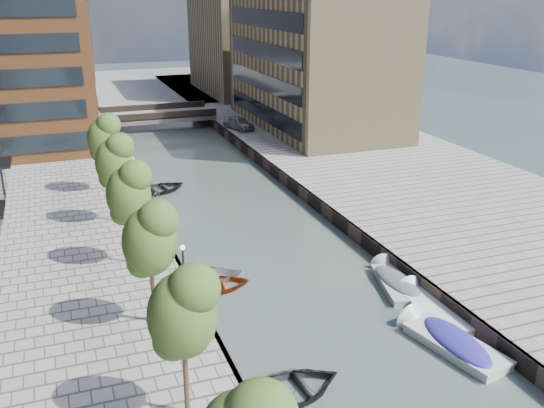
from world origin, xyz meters
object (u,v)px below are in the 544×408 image
tree_2 (182,310)px  tree_6 (104,136)px  tree_5 (114,159)px  tree_4 (128,191)px  motorboat_2 (428,307)px  sloop_4 (158,192)px  bridge (158,115)px  tree_3 (149,237)px  sloop_2 (211,289)px  motorboat_3 (447,341)px  motorboat_4 (394,281)px  sloop_3 (201,282)px  car (239,123)px  sloop_1 (287,396)px

tree_2 → tree_6: same height
tree_5 → tree_4: bearing=-90.0°
tree_6 → motorboat_2: tree_6 is taller
sloop_4 → tree_4: bearing=148.1°
tree_2 → tree_4: size_ratio=1.00×
bridge → tree_6: 27.63m
tree_3 → motorboat_2: size_ratio=1.13×
sloop_2 → motorboat_3: size_ratio=0.76×
tree_5 → motorboat_4: 19.58m
tree_4 → sloop_3: size_ratio=1.19×
tree_5 → car: tree_5 is taller
tree_2 → tree_4: same height
motorboat_2 → car: 40.33m
bridge → sloop_3: bridge is taller
sloop_2 → motorboat_2: (10.17, -6.07, 0.10)m
motorboat_4 → tree_4: bearing=156.4°
sloop_2 → car: size_ratio=1.04×
sloop_1 → sloop_2: sloop_1 is taller
tree_2 → sloop_1: bearing=9.7°
sloop_2 → sloop_4: bearing=3.5°
bridge → motorboat_2: bearing=-83.7°
bridge → tree_2: 54.81m
sloop_2 → motorboat_3: (9.03, -9.30, 0.23)m
car → bridge: bearing=111.7°
tree_4 → motorboat_3: (12.81, -12.33, -5.08)m
motorboat_4 → tree_2: bearing=-149.7°
tree_3 → motorboat_3: 14.77m
tree_4 → motorboat_4: bearing=-23.6°
tree_2 → sloop_2: tree_2 is taller
tree_4 → car: bearing=62.8°
tree_3 → tree_6: bearing=90.0°
sloop_1 → sloop_2: size_ratio=1.12×
tree_3 → sloop_4: size_ratio=1.20×
motorboat_2 → motorboat_3: bearing=-109.4°
sloop_1 → motorboat_2: size_ratio=0.94×
sloop_2 → motorboat_2: bearing=-116.8°
tree_4 → sloop_2: (3.77, -3.03, -5.31)m
tree_5 → tree_6: bearing=90.0°
tree_4 → sloop_1: 14.92m
tree_5 → sloop_4: size_ratio=1.20×
tree_3 → tree_5: same height
tree_2 → motorboat_4: size_ratio=1.14×
tree_6 → motorboat_4: size_ratio=1.14×
tree_4 → motorboat_3: tree_4 is taller
tree_2 → sloop_1: tree_2 is taller
sloop_3 → motorboat_3: bearing=-134.8°
sloop_3 → motorboat_4: (10.29, -4.08, 0.20)m
sloop_2 → motorboat_2: 11.85m
tree_3 → sloop_2: 7.63m
tree_5 → tree_3: bearing=-90.0°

